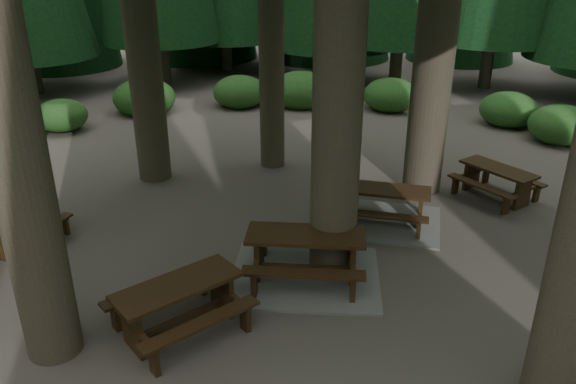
% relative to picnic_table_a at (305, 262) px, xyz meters
% --- Properties ---
extents(ground, '(80.00, 80.00, 0.00)m').
position_rel_picnic_table_a_xyz_m(ground, '(-0.40, 0.34, -0.32)').
color(ground, '#4A453C').
rests_on(ground, ground).
extents(picnic_table_a, '(2.86, 2.48, 0.88)m').
position_rel_picnic_table_a_xyz_m(picnic_table_a, '(0.00, 0.00, 0.00)').
color(picnic_table_a, gray).
rests_on(picnic_table_a, ground).
extents(picnic_table_b, '(1.50, 1.76, 0.68)m').
position_rel_picnic_table_a_xyz_m(picnic_table_b, '(-5.69, 0.02, 0.14)').
color(picnic_table_b, '#331D0F').
rests_on(picnic_table_b, ground).
extents(picnic_table_c, '(2.38, 1.99, 0.79)m').
position_rel_picnic_table_a_xyz_m(picnic_table_c, '(1.23, 2.47, -0.05)').
color(picnic_table_c, gray).
rests_on(picnic_table_c, ground).
extents(picnic_table_d, '(2.20, 2.18, 0.74)m').
position_rel_picnic_table_a_xyz_m(picnic_table_d, '(3.68, 4.32, 0.18)').
color(picnic_table_d, '#331D0F').
rests_on(picnic_table_d, ground).
extents(picnic_table_e, '(2.38, 2.44, 0.82)m').
position_rel_picnic_table_a_xyz_m(picnic_table_e, '(-1.59, -1.84, 0.23)').
color(picnic_table_e, '#331D0F').
rests_on(picnic_table_e, ground).
extents(shrub_ring, '(23.86, 24.64, 1.49)m').
position_rel_picnic_table_a_xyz_m(shrub_ring, '(0.31, 1.09, 0.08)').
color(shrub_ring, '#225A1E').
rests_on(shrub_ring, ground).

